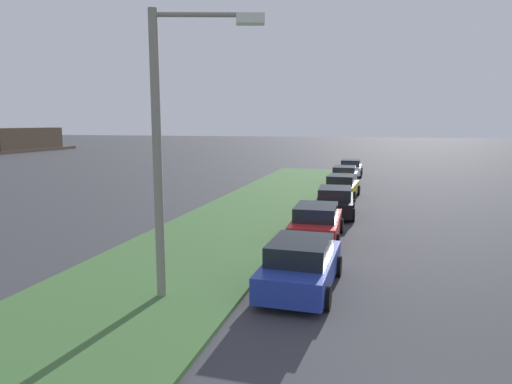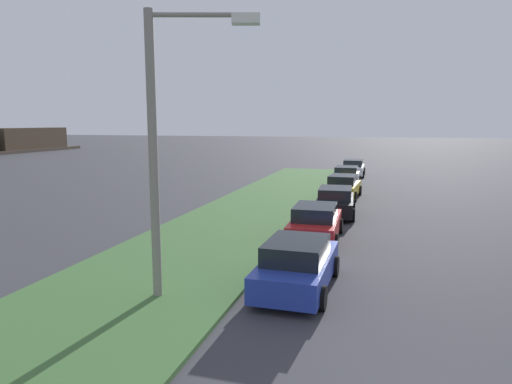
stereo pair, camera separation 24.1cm
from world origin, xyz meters
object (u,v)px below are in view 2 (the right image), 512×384
parked_car_red (315,223)px  parked_car_blue (297,265)px  parked_car_silver (346,176)px  parked_car_black (335,202)px  parked_car_white (353,168)px  parked_car_yellow (343,187)px  streetlight (166,136)px

parked_car_red → parked_car_blue: bearing=-178.4°
parked_car_blue → parked_car_silver: same height
parked_car_silver → parked_car_black: bearing=-178.2°
parked_car_red → parked_car_white: bearing=-1.4°
parked_car_yellow → streetlight: bearing=173.8°
parked_car_blue → parked_car_white: same height
parked_car_blue → parked_car_white: (29.02, 0.27, 0.00)m
parked_car_yellow → parked_car_white: same height
parked_car_silver → parked_car_white: bearing=-0.7°
parked_car_yellow → parked_car_silver: 5.87m
parked_car_blue → parked_car_white: size_ratio=1.01×
parked_car_silver → streetlight: bearing=173.5°
parked_car_yellow → parked_car_silver: size_ratio=1.02×
parked_car_red → streetlight: (-7.27, 2.85, 3.67)m
parked_car_blue → parked_car_silver: size_ratio=1.01×
parked_car_red → parked_car_white: (23.42, -0.02, 0.00)m
streetlight → parked_car_black: bearing=-14.0°
parked_car_blue → parked_car_yellow: same height
parked_car_yellow → streetlight: 18.88m
parked_car_red → parked_car_yellow: bearing=-2.3°
parked_car_red → parked_car_yellow: 11.00m
parked_car_black → parked_car_silver: (11.62, 0.33, 0.00)m
parked_car_blue → parked_car_yellow: size_ratio=0.99×
parked_car_red → parked_car_yellow: size_ratio=0.99×
parked_car_white → parked_car_black: bearing=-179.7°
parked_car_red → parked_car_black: bearing=-4.3°
parked_car_blue → parked_car_black: size_ratio=0.99×
parked_car_black → streetlight: bearing=162.9°
parked_car_black → parked_car_yellow: 5.75m
parked_car_yellow → parked_car_white: size_ratio=1.02×
parked_car_red → parked_car_white: size_ratio=1.01×
parked_car_blue → parked_car_black: same height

